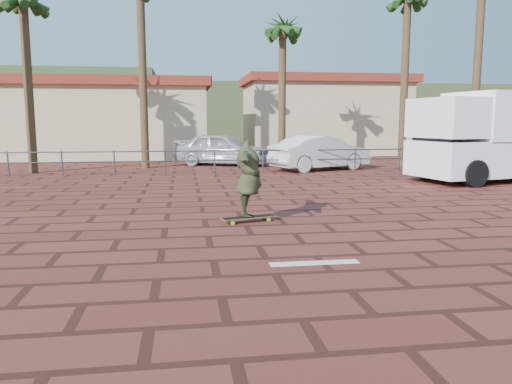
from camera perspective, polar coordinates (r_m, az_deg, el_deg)
ground at (r=8.82m, az=0.24°, el=-6.14°), size 120.00×120.00×0.00m
paint_stripe at (r=7.82m, az=6.70°, el=-8.05°), size 1.40×0.22×0.01m
guardrail at (r=20.54m, az=-4.75°, el=3.96°), size 24.06×0.06×1.00m
palm_far_left at (r=23.29m, az=-25.08°, el=18.96°), size 2.40×2.40×8.25m
palm_center at (r=24.78m, az=3.06°, el=17.88°), size 2.40×2.40×7.75m
palm_right at (r=25.27m, az=16.96°, el=20.17°), size 2.40×2.40×9.05m
building_west at (r=30.81m, az=-17.31°, el=8.00°), size 12.60×7.60×4.50m
building_east at (r=33.75m, az=7.72°, el=8.71°), size 10.60×6.60×5.00m
hill_front at (r=58.47m, az=-7.15°, el=8.92°), size 70.00×18.00×6.00m
hill_back at (r=67.73m, az=-26.47°, el=8.87°), size 35.00×14.00×8.00m
longboard at (r=10.79m, az=-0.84°, el=-2.95°), size 1.25×0.61×0.12m
skateboarder at (r=10.66m, az=-0.84°, el=1.51°), size 0.79×2.08×1.65m
campervan at (r=20.15m, az=25.87°, el=5.91°), size 6.52×3.76×3.17m
car_silver at (r=24.56m, az=-3.88°, el=4.92°), size 5.03×3.59×1.59m
car_white at (r=22.32m, az=7.34°, el=4.46°), size 4.88×3.24×1.52m
street_sign at (r=21.53m, az=22.76°, el=5.43°), size 0.39×0.15×1.99m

